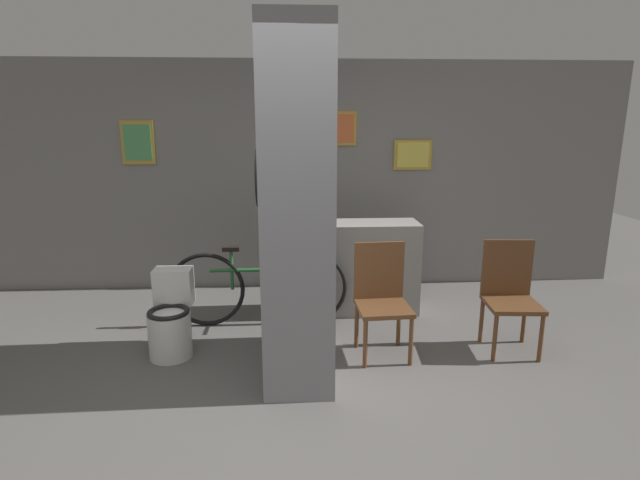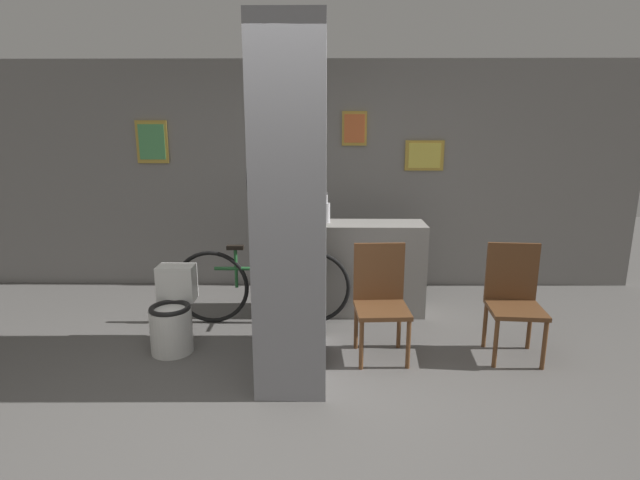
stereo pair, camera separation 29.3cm
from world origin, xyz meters
name	(u,v)px [view 2 (the right image)]	position (x,y,z in m)	size (l,w,h in m)	color
ground_plane	(271,401)	(0.00, 0.00, 0.00)	(14.00, 14.00, 0.00)	#5B5956
wall_back	(293,177)	(0.00, 2.63, 1.30)	(8.00, 0.09, 2.60)	gray
pillar_center	(293,207)	(0.13, 0.56, 1.30)	(0.54, 1.11, 2.60)	gray
counter_shelf	(351,268)	(0.64, 1.73, 0.47)	(1.47, 0.44, 0.94)	gray
toilet	(173,316)	(-0.93, 0.84, 0.30)	(0.36, 0.52, 0.70)	white
chair_near_pillar	(380,297)	(0.84, 0.77, 0.51)	(0.45, 0.45, 0.94)	brown
chair_by_doorway	(514,297)	(1.96, 0.79, 0.51)	(0.46, 0.46, 0.94)	brown
bicycle	(262,286)	(-0.23, 1.42, 0.38)	(1.72, 0.42, 0.78)	black
bottle_tall	(326,211)	(0.39, 1.76, 1.05)	(0.08, 0.08, 0.31)	silver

